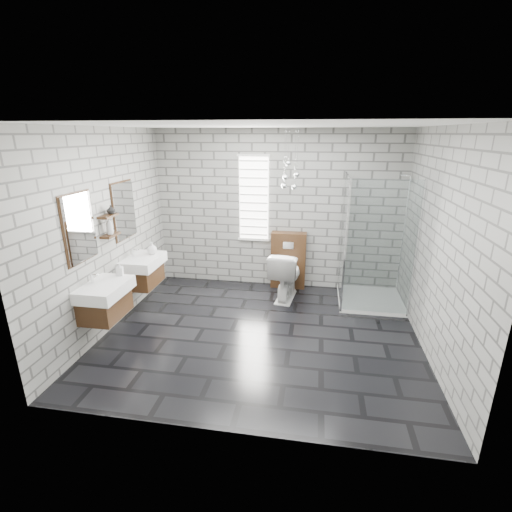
% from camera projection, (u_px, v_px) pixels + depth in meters
% --- Properties ---
extents(floor, '(4.20, 3.60, 0.02)m').
position_uv_depth(floor, '(261.00, 334.00, 5.09)').
color(floor, black).
rests_on(floor, ground).
extents(ceiling, '(4.20, 3.60, 0.02)m').
position_uv_depth(ceiling, '(262.00, 124.00, 4.24)').
color(ceiling, white).
rests_on(ceiling, wall_back).
extents(wall_back, '(4.20, 0.02, 2.70)m').
position_uv_depth(wall_back, '(277.00, 211.00, 6.36)').
color(wall_back, gray).
rests_on(wall_back, floor).
extents(wall_front, '(4.20, 0.02, 2.70)m').
position_uv_depth(wall_front, '(227.00, 299.00, 2.97)').
color(wall_front, gray).
rests_on(wall_front, floor).
extents(wall_left, '(0.02, 3.60, 2.70)m').
position_uv_depth(wall_left, '(107.00, 232.00, 4.99)').
color(wall_left, gray).
rests_on(wall_left, floor).
extents(wall_right, '(0.02, 3.60, 2.70)m').
position_uv_depth(wall_right, '(439.00, 247.00, 4.34)').
color(wall_right, gray).
rests_on(wall_right, floor).
extents(vanity_left, '(0.47, 0.70, 1.57)m').
position_uv_depth(vanity_left, '(102.00, 291.00, 4.60)').
color(vanity_left, '#412714').
rests_on(vanity_left, wall_left).
extents(vanity_right, '(0.47, 0.70, 1.57)m').
position_uv_depth(vanity_right, '(141.00, 263.00, 5.59)').
color(vanity_right, '#412714').
rests_on(vanity_right, wall_left).
extents(shelf_lower, '(0.14, 0.30, 0.03)m').
position_uv_depth(shelf_lower, '(110.00, 235.00, 4.94)').
color(shelf_lower, '#412714').
rests_on(shelf_lower, wall_left).
extents(shelf_upper, '(0.14, 0.30, 0.03)m').
position_uv_depth(shelf_upper, '(108.00, 216.00, 4.86)').
color(shelf_upper, '#412714').
rests_on(shelf_upper, wall_left).
extents(window, '(0.56, 0.05, 1.48)m').
position_uv_depth(window, '(254.00, 199.00, 6.33)').
color(window, white).
rests_on(window, wall_back).
extents(cistern_panel, '(0.60, 0.20, 1.00)m').
position_uv_depth(cistern_panel, '(288.00, 260.00, 6.49)').
color(cistern_panel, '#412714').
rests_on(cistern_panel, floor).
extents(flush_plate, '(0.18, 0.01, 0.12)m').
position_uv_depth(flush_plate, '(288.00, 245.00, 6.30)').
color(flush_plate, silver).
rests_on(flush_plate, cistern_panel).
extents(shower_enclosure, '(1.00, 1.00, 2.03)m').
position_uv_depth(shower_enclosure, '(367.00, 275.00, 5.80)').
color(shower_enclosure, white).
rests_on(shower_enclosure, floor).
extents(pendant_cluster, '(0.28, 0.20, 0.92)m').
position_uv_depth(pendant_cluster, '(290.00, 177.00, 5.71)').
color(pendant_cluster, silver).
rests_on(pendant_cluster, ceiling).
extents(toilet, '(0.55, 0.85, 0.82)m').
position_uv_depth(toilet, '(286.00, 275.00, 6.07)').
color(toilet, white).
rests_on(toilet, floor).
extents(soap_bottle_a, '(0.10, 0.10, 0.17)m').
position_uv_depth(soap_bottle_a, '(120.00, 269.00, 4.81)').
color(soap_bottle_a, '#B2B2B2').
rests_on(soap_bottle_a, vanity_left).
extents(soap_bottle_b, '(0.18, 0.18, 0.19)m').
position_uv_depth(soap_bottle_b, '(152.00, 248.00, 5.66)').
color(soap_bottle_b, '#B2B2B2').
rests_on(soap_bottle_b, vanity_right).
extents(soap_bottle_c, '(0.10, 0.10, 0.23)m').
position_uv_depth(soap_bottle_c, '(109.00, 226.00, 4.89)').
color(soap_bottle_c, '#B2B2B2').
rests_on(soap_bottle_c, shelf_lower).
extents(vase, '(0.11, 0.11, 0.11)m').
position_uv_depth(vase, '(111.00, 210.00, 4.90)').
color(vase, '#B2B2B2').
rests_on(vase, shelf_upper).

